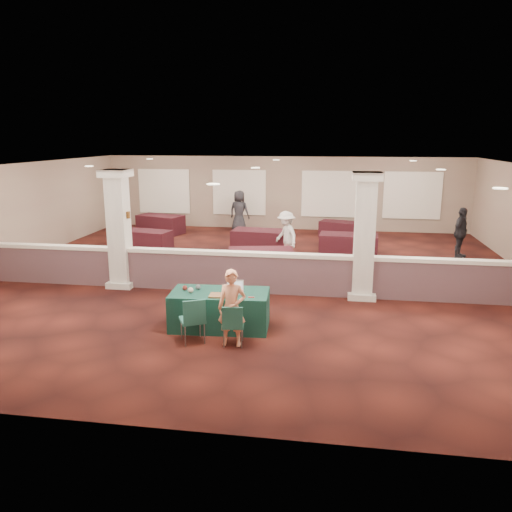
% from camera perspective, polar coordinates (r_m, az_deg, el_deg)
% --- Properties ---
extents(ground, '(16.00, 16.00, 0.00)m').
position_cam_1_polar(ground, '(14.77, -0.06, -2.38)').
color(ground, '#451711').
rests_on(ground, ground).
extents(wall_back, '(16.00, 0.04, 3.20)m').
position_cam_1_polar(wall_back, '(22.28, 3.18, 7.18)').
color(wall_back, '#896C5F').
rests_on(wall_back, ground).
extents(wall_front, '(16.00, 0.04, 3.20)m').
position_cam_1_polar(wall_front, '(6.87, -10.63, -7.54)').
color(wall_front, '#896C5F').
rests_on(wall_front, ground).
extents(wall_left, '(0.04, 16.00, 3.20)m').
position_cam_1_polar(wall_left, '(17.53, -26.93, 4.03)').
color(wall_left, '#896C5F').
rests_on(wall_left, ground).
extents(ceiling, '(16.00, 16.00, 0.02)m').
position_cam_1_polar(ceiling, '(14.23, -0.06, 10.11)').
color(ceiling, silver).
rests_on(ceiling, wall_back).
extents(partition_wall, '(15.60, 0.28, 1.10)m').
position_cam_1_polar(partition_wall, '(13.19, -1.08, -1.77)').
color(partition_wall, brown).
rests_on(partition_wall, ground).
extents(column_left, '(0.72, 0.72, 3.20)m').
position_cam_1_polar(column_left, '(13.98, -15.39, 3.11)').
color(column_left, white).
rests_on(column_left, ground).
extents(column_right, '(0.72, 0.72, 3.20)m').
position_cam_1_polar(column_right, '(12.78, 12.28, 2.35)').
color(column_right, white).
rests_on(column_right, ground).
extents(sconce_left, '(0.12, 0.12, 0.18)m').
position_cam_1_polar(sconce_left, '(14.04, -16.53, 4.58)').
color(sconce_left, brown).
rests_on(sconce_left, column_left).
extents(sconce_right, '(0.12, 0.12, 0.18)m').
position_cam_1_polar(sconce_right, '(13.81, -14.42, 4.58)').
color(sconce_right, brown).
rests_on(sconce_right, column_left).
extents(near_table, '(2.15, 1.17, 0.80)m').
position_cam_1_polar(near_table, '(10.85, -4.15, -6.15)').
color(near_table, '#0D3226').
rests_on(near_table, ground).
extents(conf_chair_main, '(0.47, 0.48, 0.84)m').
position_cam_1_polar(conf_chair_main, '(9.87, -2.66, -7.55)').
color(conf_chair_main, '#1D5549').
rests_on(conf_chair_main, ground).
extents(conf_chair_side, '(0.64, 0.64, 0.94)m').
position_cam_1_polar(conf_chair_side, '(10.04, -7.18, -6.92)').
color(conf_chair_side, '#1D5549').
rests_on(conf_chair_side, ground).
extents(woman, '(0.56, 0.38, 1.54)m').
position_cam_1_polar(woman, '(9.83, -2.77, -5.95)').
color(woman, '#E98F65').
rests_on(woman, ground).
extents(far_table_front_left, '(1.86, 1.14, 0.71)m').
position_cam_1_polar(far_table_front_left, '(18.68, -12.36, 1.79)').
color(far_table_front_left, black).
rests_on(far_table_front_left, ground).
extents(far_table_front_center, '(2.06, 1.32, 0.77)m').
position_cam_1_polar(far_table_front_center, '(14.94, 0.53, -0.66)').
color(far_table_front_center, black).
rests_on(far_table_front_center, ground).
extents(far_table_front_right, '(2.00, 1.08, 0.79)m').
position_cam_1_polar(far_table_front_right, '(17.42, 10.49, 1.19)').
color(far_table_front_right, black).
rests_on(far_table_front_right, ground).
extents(far_table_back_left, '(2.13, 1.50, 0.78)m').
position_cam_1_polar(far_table_back_left, '(21.74, -10.84, 3.59)').
color(far_table_back_left, black).
rests_on(far_table_back_left, ground).
extents(far_table_back_center, '(2.09, 1.18, 0.81)m').
position_cam_1_polar(far_table_back_center, '(17.79, 0.56, 1.71)').
color(far_table_back_center, black).
rests_on(far_table_back_center, ground).
extents(far_table_back_right, '(1.77, 1.23, 0.65)m').
position_cam_1_polar(far_table_back_right, '(20.87, 9.57, 3.05)').
color(far_table_back_right, black).
rests_on(far_table_back_right, ground).
extents(attendee_a, '(0.76, 0.42, 1.58)m').
position_cam_1_polar(attendee_a, '(20.09, -15.45, 3.69)').
color(attendee_a, black).
rests_on(attendee_a, ground).
extents(attendee_b, '(1.04, 1.13, 1.65)m').
position_cam_1_polar(attendee_b, '(16.61, 3.47, 2.31)').
color(attendee_b, beige).
rests_on(attendee_b, ground).
extents(attendee_c, '(0.96, 1.11, 1.73)m').
position_cam_1_polar(attendee_c, '(18.27, 22.35, 2.46)').
color(attendee_c, black).
rests_on(attendee_c, ground).
extents(attendee_d, '(0.97, 0.67, 1.80)m').
position_cam_1_polar(attendee_d, '(21.64, -1.92, 5.14)').
color(attendee_d, black).
rests_on(attendee_d, ground).
extents(laptop_base, '(0.38, 0.27, 0.02)m').
position_cam_1_polar(laptop_base, '(10.62, -2.48, -4.23)').
color(laptop_base, silver).
rests_on(laptop_base, near_table).
extents(laptop_screen, '(0.36, 0.04, 0.24)m').
position_cam_1_polar(laptop_screen, '(10.70, -2.39, -3.35)').
color(laptop_screen, silver).
rests_on(laptop_screen, near_table).
extents(screen_glow, '(0.33, 0.02, 0.21)m').
position_cam_1_polar(screen_glow, '(10.69, -2.40, -3.45)').
color(screen_glow, silver).
rests_on(screen_glow, near_table).
extents(knitting, '(0.46, 0.36, 0.03)m').
position_cam_1_polar(knitting, '(10.45, -4.14, -4.51)').
color(knitting, '#AA5D1B').
rests_on(knitting, near_table).
extents(yarn_cream, '(0.12, 0.12, 0.12)m').
position_cam_1_polar(yarn_cream, '(10.71, -7.48, -3.88)').
color(yarn_cream, beige).
rests_on(yarn_cream, near_table).
extents(yarn_red, '(0.11, 0.11, 0.11)m').
position_cam_1_polar(yarn_red, '(10.90, -8.13, -3.62)').
color(yarn_red, maroon).
rests_on(yarn_red, near_table).
extents(yarn_grey, '(0.11, 0.11, 0.11)m').
position_cam_1_polar(yarn_grey, '(10.92, -6.64, -3.55)').
color(yarn_grey, '#4F4F54').
rests_on(yarn_grey, near_table).
extents(scissors, '(0.13, 0.04, 0.01)m').
position_cam_1_polar(scissors, '(10.33, -0.55, -4.73)').
color(scissors, red).
rests_on(scissors, near_table).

